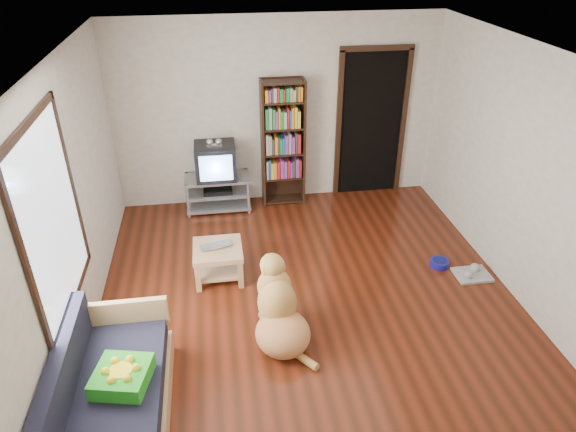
{
  "coord_description": "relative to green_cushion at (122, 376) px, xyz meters",
  "views": [
    {
      "loc": [
        -0.89,
        -4.31,
        3.59
      ],
      "look_at": [
        -0.19,
        0.32,
        0.9
      ],
      "focal_mm": 32.0,
      "sensor_mm": 36.0,
      "label": 1
    }
  ],
  "objects": [
    {
      "name": "ground",
      "position": [
        1.75,
        1.28,
        -0.49
      ],
      "size": [
        5.0,
        5.0,
        0.0
      ],
      "primitive_type": "plane",
      "color": "#551D0E",
      "rests_on": "ground"
    },
    {
      "name": "ceiling",
      "position": [
        1.75,
        1.28,
        2.11
      ],
      "size": [
        5.0,
        5.0,
        0.0
      ],
      "primitive_type": "plane",
      "rotation": [
        3.14,
        0.0,
        0.0
      ],
      "color": "white",
      "rests_on": "ground"
    },
    {
      "name": "wall_back",
      "position": [
        1.75,
        3.78,
        0.81
      ],
      "size": [
        4.5,
        0.0,
        4.5
      ],
      "primitive_type": "plane",
      "rotation": [
        1.57,
        0.0,
        0.0
      ],
      "color": "beige",
      "rests_on": "ground"
    },
    {
      "name": "wall_front",
      "position": [
        1.75,
        -1.22,
        0.81
      ],
      "size": [
        4.5,
        0.0,
        4.5
      ],
      "primitive_type": "plane",
      "rotation": [
        -1.57,
        0.0,
        0.0
      ],
      "color": "beige",
      "rests_on": "ground"
    },
    {
      "name": "wall_left",
      "position": [
        -0.5,
        1.28,
        0.81
      ],
      "size": [
        0.0,
        5.0,
        5.0
      ],
      "primitive_type": "plane",
      "rotation": [
        1.57,
        0.0,
        1.57
      ],
      "color": "beige",
      "rests_on": "ground"
    },
    {
      "name": "wall_right",
      "position": [
        4.0,
        1.28,
        0.81
      ],
      "size": [
        0.0,
        5.0,
        5.0
      ],
      "primitive_type": "plane",
      "rotation": [
        1.57,
        0.0,
        -1.57
      ],
      "color": "beige",
      "rests_on": "ground"
    },
    {
      "name": "green_cushion",
      "position": [
        0.0,
        0.0,
        0.0
      ],
      "size": [
        0.49,
        0.49,
        0.14
      ],
      "primitive_type": "cube",
      "rotation": [
        0.0,
        0.0,
        -0.23
      ],
      "color": "green",
      "rests_on": "sofa"
    },
    {
      "name": "laptop",
      "position": [
        0.8,
        1.84,
        -0.07
      ],
      "size": [
        0.4,
        0.31,
        0.03
      ],
      "primitive_type": "imported",
      "rotation": [
        0.0,
        0.0,
        0.25
      ],
      "color": "silver",
      "rests_on": "coffee_table"
    },
    {
      "name": "dog_bowl",
      "position": [
        3.41,
        1.69,
        -0.45
      ],
      "size": [
        0.22,
        0.22,
        0.08
      ],
      "primitive_type": "cylinder",
      "color": "navy",
      "rests_on": "ground"
    },
    {
      "name": "grey_rag",
      "position": [
        3.71,
        1.44,
        -0.47
      ],
      "size": [
        0.4,
        0.32,
        0.03
      ],
      "primitive_type": "cube",
      "rotation": [
        0.0,
        0.0,
        0.0
      ],
      "color": "#A9A9A9",
      "rests_on": "ground"
    },
    {
      "name": "window",
      "position": [
        -0.48,
        0.78,
        1.01
      ],
      "size": [
        0.03,
        1.46,
        1.7
      ],
      "color": "white",
      "rests_on": "wall_left"
    },
    {
      "name": "doorway",
      "position": [
        3.1,
        3.76,
        0.63
      ],
      "size": [
        1.03,
        0.05,
        2.19
      ],
      "color": "black",
      "rests_on": "wall_back"
    },
    {
      "name": "tv_stand",
      "position": [
        0.85,
        3.53,
        -0.22
      ],
      "size": [
        0.9,
        0.45,
        0.5
      ],
      "color": "#99999E",
      "rests_on": "ground"
    },
    {
      "name": "crt_tv",
      "position": [
        0.85,
        3.55,
        0.25
      ],
      "size": [
        0.55,
        0.52,
        0.58
      ],
      "color": "black",
      "rests_on": "tv_stand"
    },
    {
      "name": "bookshelf",
      "position": [
        1.8,
        3.62,
        0.51
      ],
      "size": [
        0.6,
        0.3,
        1.8
      ],
      "color": "black",
      "rests_on": "ground"
    },
    {
      "name": "sofa",
      "position": [
        -0.12,
        -0.1,
        -0.23
      ],
      "size": [
        0.8,
        1.8,
        0.8
      ],
      "color": "tan",
      "rests_on": "ground"
    },
    {
      "name": "coffee_table",
      "position": [
        0.8,
        1.87,
        -0.21
      ],
      "size": [
        0.55,
        0.55,
        0.4
      ],
      "color": "tan",
      "rests_on": "ground"
    },
    {
      "name": "dog",
      "position": [
        1.35,
        0.78,
        -0.18
      ],
      "size": [
        0.6,
        1.0,
        0.85
      ],
      "color": "#BD7948",
      "rests_on": "ground"
    }
  ]
}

